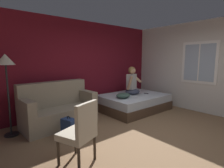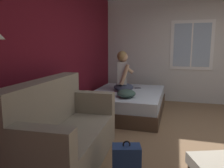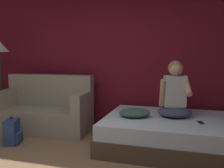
# 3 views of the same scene
# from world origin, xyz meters

# --- Properties ---
(wall_back_accent) EXTENTS (10.10, 0.16, 2.70)m
(wall_back_accent) POSITION_xyz_m (0.00, 2.70, 1.35)
(wall_back_accent) COLOR maroon
(wall_back_accent) RESTS_ON ground
(wall_side_with_window) EXTENTS (0.19, 6.65, 2.70)m
(wall_side_with_window) POSITION_xyz_m (2.63, 0.01, 1.35)
(wall_side_with_window) COLOR silver
(wall_side_with_window) RESTS_ON ground
(bed) EXTENTS (2.05, 1.52, 0.48)m
(bed) POSITION_xyz_m (1.18, 1.75, 0.24)
(bed) COLOR #4C3828
(bed) RESTS_ON ground
(couch) EXTENTS (1.75, 0.93, 1.04)m
(couch) POSITION_xyz_m (-1.16, 2.05, 0.39)
(couch) COLOR gray
(couch) RESTS_ON ground
(person_seated) EXTENTS (0.62, 0.56, 0.88)m
(person_seated) POSITION_xyz_m (1.23, 1.87, 0.84)
(person_seated) COLOR #383D51
(person_seated) RESTS_ON bed
(backpack) EXTENTS (0.30, 0.34, 0.46)m
(backpack) POSITION_xyz_m (-1.28, 1.22, 0.19)
(backpack) COLOR navy
(backpack) RESTS_ON ground
(throw_pillow) EXTENTS (0.55, 0.46, 0.14)m
(throw_pillow) POSITION_xyz_m (0.64, 1.65, 0.55)
(throw_pillow) COLOR #385147
(throw_pillow) RESTS_ON bed
(cell_phone) EXTENTS (0.11, 0.16, 0.01)m
(cell_phone) POSITION_xyz_m (1.61, 1.60, 0.48)
(cell_phone) COLOR black
(cell_phone) RESTS_ON bed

